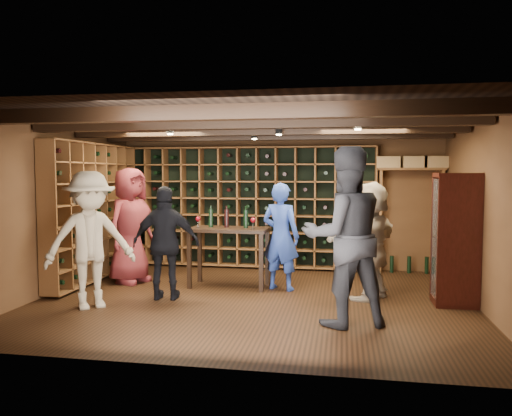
% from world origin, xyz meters
% --- Properties ---
extents(ground, '(6.00, 6.00, 0.00)m').
position_xyz_m(ground, '(0.00, 0.00, 0.00)').
color(ground, black).
rests_on(ground, ground).
extents(room_shell, '(6.00, 6.00, 6.00)m').
position_xyz_m(room_shell, '(0.00, 0.05, 2.42)').
color(room_shell, brown).
rests_on(room_shell, ground).
extents(wine_rack_back, '(4.65, 0.30, 2.20)m').
position_xyz_m(wine_rack_back, '(-0.52, 2.33, 1.15)').
color(wine_rack_back, brown).
rests_on(wine_rack_back, ground).
extents(wine_rack_left, '(0.30, 2.65, 2.20)m').
position_xyz_m(wine_rack_left, '(-2.83, 0.82, 1.15)').
color(wine_rack_left, brown).
rests_on(wine_rack_left, ground).
extents(crate_shelf, '(1.20, 0.32, 2.07)m').
position_xyz_m(crate_shelf, '(2.41, 2.32, 1.57)').
color(crate_shelf, brown).
rests_on(crate_shelf, ground).
extents(display_cabinet, '(0.55, 0.50, 1.75)m').
position_xyz_m(display_cabinet, '(2.71, 0.20, 0.86)').
color(display_cabinet, black).
rests_on(display_cabinet, ground).
extents(man_blue_shirt, '(0.69, 0.56, 1.63)m').
position_xyz_m(man_blue_shirt, '(0.30, 0.68, 0.82)').
color(man_blue_shirt, navy).
rests_on(man_blue_shirt, ground).
extents(man_grey_suit, '(1.22, 1.09, 2.08)m').
position_xyz_m(man_grey_suit, '(1.25, -0.96, 1.04)').
color(man_grey_suit, black).
rests_on(man_grey_suit, ground).
extents(guest_red_floral, '(0.86, 1.05, 1.86)m').
position_xyz_m(guest_red_floral, '(-2.16, 0.76, 0.93)').
color(guest_red_floral, maroon).
rests_on(guest_red_floral, ground).
extents(guest_woman_black, '(0.98, 0.51, 1.60)m').
position_xyz_m(guest_woman_black, '(-1.21, -0.19, 0.80)').
color(guest_woman_black, black).
rests_on(guest_woman_black, ground).
extents(guest_khaki, '(1.32, 1.26, 1.80)m').
position_xyz_m(guest_khaki, '(-2.04, -0.78, 0.90)').
color(guest_khaki, gray).
rests_on(guest_khaki, ground).
extents(guest_beige, '(1.27, 1.55, 1.66)m').
position_xyz_m(guest_beige, '(1.61, 0.36, 0.83)').
color(guest_beige, gray).
rests_on(guest_beige, ground).
extents(tasting_table, '(1.25, 0.65, 1.21)m').
position_xyz_m(tasting_table, '(-0.52, 0.72, 0.81)').
color(tasting_table, black).
rests_on(tasting_table, ground).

